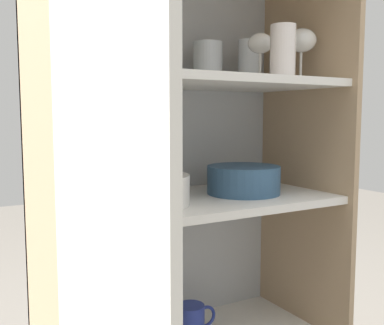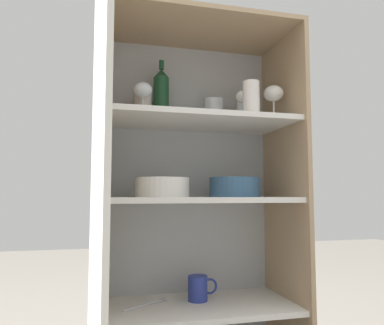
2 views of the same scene
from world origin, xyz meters
name	(u,v)px [view 2 (image 2 of 2)]	position (x,y,z in m)	size (l,w,h in m)	color
cupboard_back_panel	(185,201)	(0.00, 0.37, 0.68)	(0.77, 0.02, 1.37)	#B2B7BC
cupboard_side_left	(96,203)	(-0.38, 0.18, 0.68)	(0.02, 0.40, 1.37)	tan
cupboard_side_right	(285,202)	(0.38, 0.18, 0.68)	(0.02, 0.40, 1.37)	tan
cupboard_top_panel	(196,30)	(0.00, 0.18, 1.37)	(0.77, 0.40, 0.02)	tan
shelf_board_lower	(197,307)	(0.00, 0.18, 0.29)	(0.73, 0.36, 0.02)	white
shelf_board_middle	(197,200)	(0.00, 0.18, 0.69)	(0.73, 0.36, 0.02)	white
shelf_board_upper	(196,121)	(0.00, 0.18, 1.00)	(0.73, 0.36, 0.02)	white
cupboard_door	(99,206)	(-0.37, -0.21, 0.68)	(0.05, 0.38, 1.37)	silver
tumbler_glass_0	(244,111)	(0.24, 0.26, 1.07)	(0.07, 0.07, 0.12)	white
tumbler_glass_1	(251,98)	(0.18, 0.05, 1.07)	(0.06, 0.06, 0.12)	silver
tumbler_glass_2	(143,108)	(-0.20, 0.29, 1.07)	(0.07, 0.07, 0.12)	silver
tumbler_glass_3	(214,112)	(0.10, 0.28, 1.06)	(0.08, 0.08, 0.11)	white
wine_glass_0	(244,99)	(0.19, 0.16, 1.10)	(0.07, 0.07, 0.12)	white
wine_glass_1	(143,92)	(-0.21, 0.19, 1.11)	(0.07, 0.07, 0.13)	white
wine_glass_2	(273,95)	(0.31, 0.12, 1.11)	(0.08, 0.08, 0.14)	white
wine_bottle	(161,95)	(-0.12, 0.29, 1.13)	(0.07, 0.07, 0.26)	#194728
plate_stack_white	(162,187)	(-0.14, 0.16, 0.74)	(0.20, 0.20, 0.07)	white
mixing_bowl_large	(234,186)	(0.15, 0.17, 0.74)	(0.20, 0.20, 0.08)	#33567A
coffee_mug_primary	(198,288)	(0.02, 0.22, 0.35)	(0.12, 0.08, 0.10)	#283893
serving_spoon	(149,303)	(-0.17, 0.22, 0.30)	(0.18, 0.13, 0.01)	silver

